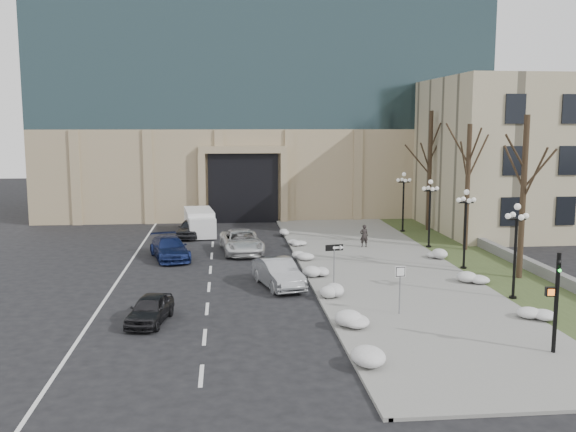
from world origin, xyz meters
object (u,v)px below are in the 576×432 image
at_px(box_truck, 200,223).
at_px(car_d, 242,242).
at_px(car_a, 150,309).
at_px(car_c, 170,248).
at_px(lamppost_b, 466,218).
at_px(one_way_sign, 337,253).
at_px(traffic_signal, 555,305).
at_px(lamppost_a, 516,238).
at_px(car_e, 191,228).
at_px(lamppost_d, 404,194).
at_px(pedestrian, 364,236).
at_px(lamppost_c, 430,204).
at_px(car_b, 278,273).
at_px(keep_sign, 400,280).

bearing_deg(box_truck, car_d, -75.08).
height_order(car_a, car_c, car_c).
bearing_deg(lamppost_b, one_way_sign, -150.66).
relative_size(box_truck, lamppost_b, 1.27).
distance_m(traffic_signal, lamppost_a, 7.65).
height_order(car_e, traffic_signal, traffic_signal).
bearing_deg(car_c, box_truck, 65.19).
distance_m(car_c, lamppost_a, 20.90).
height_order(car_a, box_truck, box_truck).
bearing_deg(car_d, lamppost_d, 21.65).
distance_m(car_e, pedestrian, 13.29).
bearing_deg(car_e, lamppost_b, -27.70).
relative_size(car_e, lamppost_b, 0.86).
bearing_deg(lamppost_c, one_way_sign, -126.76).
bearing_deg(lamppost_c, pedestrian, 174.52).
distance_m(car_c, lamppost_d, 19.39).
distance_m(one_way_sign, lamppost_c, 14.02).
bearing_deg(pedestrian, car_b, 56.47).
bearing_deg(lamppost_b, car_b, -165.60).
height_order(car_a, traffic_signal, traffic_signal).
xyz_separation_m(traffic_signal, lamppost_b, (1.87, 13.83, 1.14)).
bearing_deg(lamppost_d, keep_sign, -106.12).
xyz_separation_m(lamppost_b, lamppost_d, (0.00, 13.00, 0.00)).
bearing_deg(car_c, pedestrian, -5.74).
bearing_deg(box_truck, pedestrian, -38.20).
relative_size(car_c, lamppost_d, 1.03).
bearing_deg(car_a, one_way_sign, 33.25).
height_order(car_e, one_way_sign, one_way_sign).
bearing_deg(pedestrian, lamppost_a, 109.26).
bearing_deg(traffic_signal, lamppost_d, 94.14).
bearing_deg(lamppost_c, keep_sign, -112.50).
height_order(traffic_signal, lamppost_a, lamppost_a).
height_order(lamppost_b, lamppost_c, same).
bearing_deg(box_truck, car_e, -121.92).
height_order(car_a, lamppost_c, lamppost_c).
bearing_deg(lamppost_a, keep_sign, -162.01).
relative_size(car_b, car_d, 0.84).
bearing_deg(car_b, car_c, 114.69).
xyz_separation_m(car_d, lamppost_a, (12.83, -12.82, 2.32)).
bearing_deg(lamppost_c, box_truck, 155.04).
bearing_deg(lamppost_b, car_e, 142.75).
xyz_separation_m(car_c, box_truck, (1.57, 9.07, 0.19)).
relative_size(car_d, lamppost_d, 1.14).
relative_size(car_b, traffic_signal, 1.17).
xyz_separation_m(car_d, keep_sign, (6.61, -14.85, 0.93)).
bearing_deg(lamppost_b, pedestrian, 122.63).
bearing_deg(keep_sign, car_e, 109.54).
distance_m(car_c, box_truck, 9.21).
xyz_separation_m(car_d, lamppost_d, (12.83, 6.68, 2.32)).
height_order(box_truck, traffic_signal, traffic_signal).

